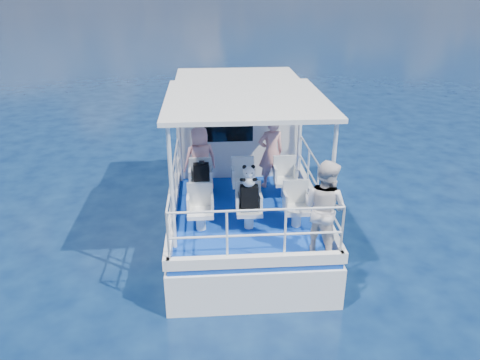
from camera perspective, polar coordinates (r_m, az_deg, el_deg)
name	(u,v)px	position (r m, az deg, el deg)	size (l,w,h in m)	color
ground	(244,238)	(10.27, 0.49, -7.14)	(2000.00, 2000.00, 0.00)	#08193B
hull	(241,217)	(11.14, 0.07, -4.52)	(3.00, 7.00, 1.60)	white
deck	(241,184)	(10.77, 0.07, -0.52)	(2.90, 6.90, 0.10)	#0B3297
cabin	(237,120)	(11.59, -0.41, 7.31)	(2.85, 2.00, 2.20)	white
canopy	(245,99)	(8.89, 0.66, 9.86)	(3.00, 3.20, 0.08)	white
canopy_posts	(245,157)	(9.18, 0.66, 2.86)	(2.77, 2.97, 2.20)	white
railings	(247,191)	(9.11, 0.81, -1.40)	(2.84, 3.59, 1.00)	white
seat_port_fwd	(201,191)	(9.92, -4.78, -1.29)	(0.48, 0.46, 0.38)	white
seat_center_fwd	(243,189)	(9.94, 0.42, -1.14)	(0.48, 0.46, 0.38)	white
seat_stbd_fwd	(285,188)	(10.05, 5.54, -0.98)	(0.48, 0.46, 0.38)	white
seat_port_aft	(201,220)	(8.75, -4.80, -4.86)	(0.48, 0.46, 0.38)	white
seat_center_aft	(249,218)	(8.78, 1.09, -4.67)	(0.48, 0.46, 0.38)	white
seat_stbd_aft	(296,217)	(8.90, 6.89, -4.44)	(0.48, 0.46, 0.38)	white
passenger_port_fwd	(200,160)	(10.08, -4.86, 2.48)	(0.55, 0.39, 1.47)	pink
passenger_stbd_fwd	(271,152)	(10.28, 3.79, 3.38)	(0.59, 0.39, 1.62)	#DA908D
passenger_stbd_aft	(324,208)	(7.87, 10.26, -3.34)	(0.81, 0.63, 1.67)	white
backpack_port	(201,173)	(9.74, -4.74, 0.83)	(0.32, 0.18, 0.42)	black
backpack_center	(249,198)	(8.56, 1.13, -2.21)	(0.32, 0.18, 0.49)	black
compact_camera	(202,162)	(9.64, -4.69, 2.14)	(0.11, 0.06, 0.06)	black
panda	(249,176)	(8.36, 1.07, 0.51)	(0.27, 0.22, 0.41)	white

